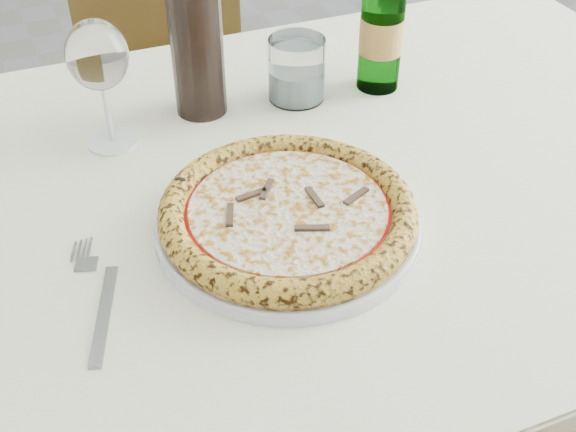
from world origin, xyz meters
name	(u,v)px	position (x,y,z in m)	size (l,w,h in m)	color
dining_table	(258,234)	(-0.19, 0.04, 0.67)	(1.53, 0.94, 0.76)	brown
chair_far	(160,77)	(-0.12, 0.80, 0.53)	(0.49, 0.49, 0.93)	brown
plate	(288,223)	(-0.19, -0.06, 0.76)	(0.32, 0.32, 0.02)	white
pizza	(288,212)	(-0.19, -0.06, 0.78)	(0.31, 0.31, 0.03)	#E9B26D
fork	(98,298)	(-0.42, -0.08, 0.76)	(0.06, 0.20, 0.00)	gray
wine_glass	(98,58)	(-0.33, 0.22, 0.89)	(0.08, 0.08, 0.18)	white
tumbler	(297,73)	(-0.04, 0.23, 0.80)	(0.09, 0.09, 0.10)	white
beer_bottle	(382,25)	(0.09, 0.21, 0.86)	(0.07, 0.07, 0.25)	#2F7D2D
wine_bottle	(195,27)	(-0.19, 0.25, 0.89)	(0.08, 0.08, 0.31)	black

